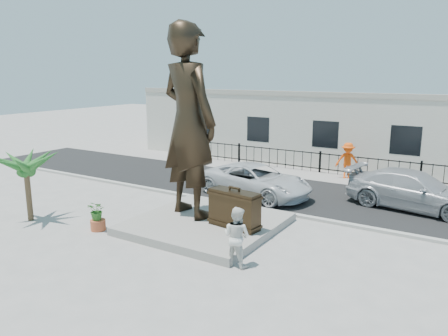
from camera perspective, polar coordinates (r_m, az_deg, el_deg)
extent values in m
plane|color=#9E9991|center=(15.49, -3.94, -9.71)|extent=(100.00, 100.00, 0.00)
cube|color=black|center=(22.14, 8.19, -2.97)|extent=(40.00, 7.00, 0.01)
cube|color=#A5A399|center=(19.08, 3.96, -5.20)|extent=(40.00, 0.25, 0.12)
cube|color=#9E9991|center=(25.75, 11.76, -0.91)|extent=(40.00, 2.50, 0.02)
cube|color=gray|center=(16.85, -2.36, -7.28)|extent=(5.20, 5.20, 0.30)
cube|color=black|center=(26.36, 12.42, 0.68)|extent=(22.00, 0.10, 1.20)
cube|color=silver|center=(30.06, 15.24, 5.04)|extent=(28.00, 7.00, 4.40)
imported|color=black|center=(16.74, -4.61, 6.05)|extent=(3.06, 2.42, 7.36)
cube|color=black|center=(15.84, 1.36, -5.38)|extent=(2.01, 0.87, 1.37)
imported|color=silver|center=(13.45, 1.67, -8.92)|extent=(0.96, 0.78, 1.86)
imported|color=silver|center=(20.89, 4.17, -1.62)|extent=(5.81, 3.30, 1.53)
imported|color=#A3A5A7|center=(20.57, 23.53, -2.70)|extent=(5.91, 3.04, 1.64)
imported|color=#FA500D|center=(25.23, 15.84, 0.95)|extent=(1.47, 1.14, 2.00)
cylinder|color=#B65430|center=(17.22, -16.12, -7.16)|extent=(0.56, 0.56, 0.40)
imported|color=#29611F|center=(17.05, -16.24, -5.35)|extent=(0.71, 0.63, 0.74)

